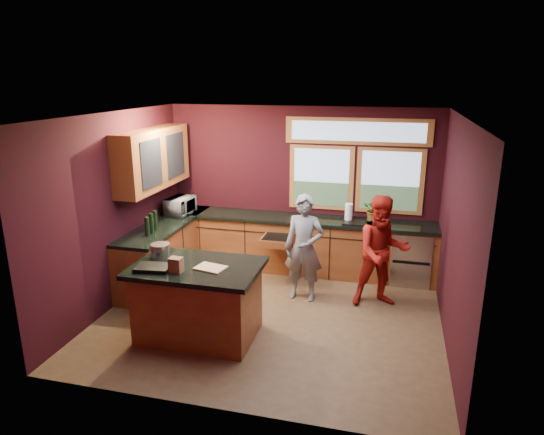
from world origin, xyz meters
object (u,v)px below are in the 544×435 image
at_px(stock_pot, 160,251).
at_px(person_red, 382,252).
at_px(person_grey, 304,248).
at_px(cutting_board, 211,268).
at_px(island, 198,301).

bearing_deg(stock_pot, person_red, 25.61).
relative_size(person_grey, cutting_board, 4.47).
distance_m(island, person_grey, 1.77).
bearing_deg(island, stock_pot, 164.74).
bearing_deg(island, person_grey, 52.16).
bearing_deg(person_red, cutting_board, -159.90).
relative_size(cutting_board, stock_pot, 1.46).
bearing_deg(stock_pot, island, -15.26).
height_order(cutting_board, stock_pot, stock_pot).
xyz_separation_m(person_red, stock_pot, (-2.72, -1.30, 0.23)).
xyz_separation_m(cutting_board, stock_pot, (-0.75, 0.20, 0.08)).
distance_m(island, person_red, 2.63).
bearing_deg(person_grey, stock_pot, -138.71).
distance_m(cutting_board, stock_pot, 0.78).
xyz_separation_m(person_red, cutting_board, (-1.97, -1.50, 0.15)).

